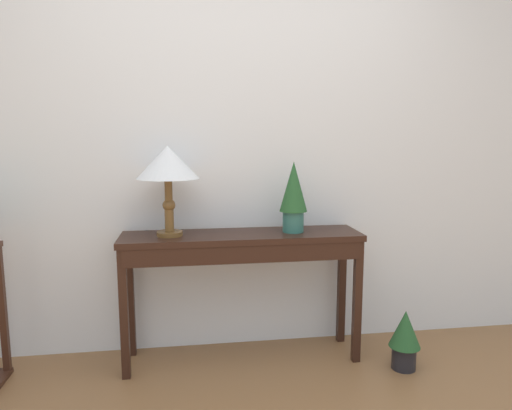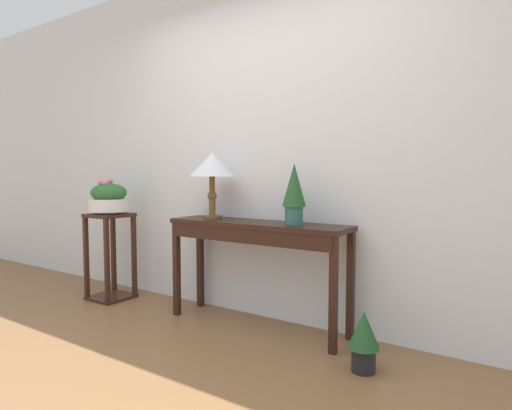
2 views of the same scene
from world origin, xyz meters
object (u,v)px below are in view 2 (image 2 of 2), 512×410
at_px(pedestal_stand_left, 110,256).
at_px(potted_plant_floor, 364,338).
at_px(table_lamp, 212,167).
at_px(planter_bowl_wide, 109,198).
at_px(console_table, 255,238).
at_px(potted_plant_on_console, 294,191).

relative_size(pedestal_stand_left, potted_plant_floor, 2.18).
xyz_separation_m(table_lamp, planter_bowl_wide, (-1.07, -0.14, -0.27)).
distance_m(console_table, planter_bowl_wide, 1.50).
bearing_deg(potted_plant_floor, table_lamp, 168.52).
bearing_deg(console_table, planter_bowl_wide, -175.45).
relative_size(potted_plant_on_console, pedestal_stand_left, 0.54).
height_order(console_table, pedestal_stand_left, console_table).
height_order(table_lamp, planter_bowl_wide, table_lamp).
relative_size(table_lamp, potted_plant_on_console, 1.22).
height_order(console_table, potted_plant_on_console, potted_plant_on_console).
height_order(table_lamp, potted_plant_on_console, table_lamp).
height_order(console_table, potted_plant_floor, console_table).
bearing_deg(potted_plant_on_console, table_lamp, -179.86).
bearing_deg(pedestal_stand_left, console_table, 4.53).
height_order(potted_plant_on_console, potted_plant_floor, potted_plant_on_console).
relative_size(console_table, pedestal_stand_left, 1.81).
bearing_deg(console_table, potted_plant_floor, -15.14).
distance_m(planter_bowl_wide, potted_plant_floor, 2.49).
height_order(table_lamp, pedestal_stand_left, table_lamp).
bearing_deg(planter_bowl_wide, potted_plant_floor, -3.06).
relative_size(table_lamp, potted_plant_floor, 1.44).
distance_m(table_lamp, pedestal_stand_left, 1.33).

